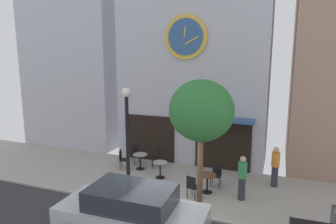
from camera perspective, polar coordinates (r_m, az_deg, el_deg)
The scene contains 16 objects.
ground_plane at distance 10.14m, azimuth -1.96°, elevation -20.54°, with size 29.52×10.84×0.13m.
clock_building at distance 15.22m, azimuth 4.86°, elevation 12.99°, with size 7.38×3.72×11.46m.
neighbor_building_left at distance 19.42m, azimuth -16.59°, elevation 16.23°, with size 5.77×4.12×14.58m.
street_lamp at distance 11.66m, azimuth -7.74°, elevation -5.20°, with size 0.36×0.36×4.07m.
street_tree at distance 9.90m, azimuth 6.37°, elevation 0.12°, with size 2.18×1.96×4.49m.
cafe_table_center_left at distance 14.19m, azimuth -5.33°, elevation -8.90°, with size 0.67×0.67×0.73m.
cafe_table_near_door at distance 13.18m, azimuth -1.50°, elevation -10.54°, with size 0.61×0.61×0.73m.
cafe_table_near_curb at distance 11.93m, azimuth 7.50°, elevation -12.73°, with size 0.70×0.70×0.73m.
cafe_chair_right_end at distance 14.95m, azimuth -6.20°, elevation -7.79°, with size 0.56×0.56×0.90m.
cafe_chair_corner at distance 14.41m, azimuth -2.02°, elevation -8.45°, with size 0.54×0.54×0.90m.
cafe_chair_mid_row at distance 11.37m, azimuth 4.68°, elevation -13.81°, with size 0.50×0.50×0.90m.
cafe_chair_curbside at distance 14.33m, azimuth -8.68°, elevation -8.67°, with size 0.50×0.50×0.90m.
cafe_chair_facing_street at distance 12.59m, azimuth 9.23°, elevation -11.44°, with size 0.41×0.41×0.90m.
pedestrian_orange at distance 12.98m, azimuth 19.80°, elevation -9.70°, with size 0.37×0.37×1.67m.
pedestrian_green at distance 11.50m, azimuth 13.98°, elevation -12.02°, with size 0.35×0.35×1.67m.
parked_car_silver at distance 9.16m, azimuth -6.92°, elevation -18.62°, with size 4.34×2.10×1.55m.
Camera 1 is at (3.37, -8.73, 5.20)m, focal length 31.92 mm.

